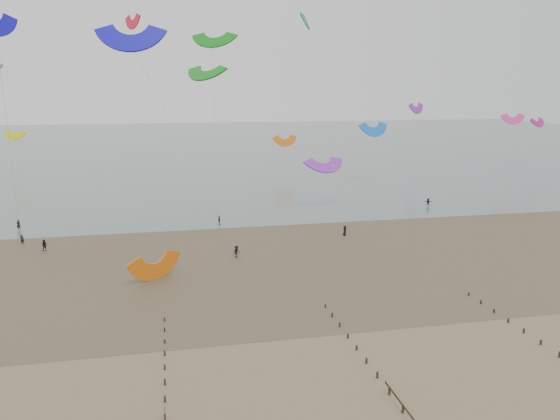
{
  "coord_description": "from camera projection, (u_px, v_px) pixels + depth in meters",
  "views": [
    {
      "loc": [
        -13.0,
        -43.96,
        24.59
      ],
      "look_at": [
        2.04,
        28.0,
        8.0
      ],
      "focal_mm": 35.0,
      "sensor_mm": 36.0,
      "label": 1
    }
  ],
  "objects": [
    {
      "name": "ground",
      "position": [
        321.0,
        362.0,
        49.99
      ],
      "size": [
        500.0,
        500.0,
        0.0
      ],
      "primitive_type": "plane",
      "color": "brown",
      "rests_on": "ground"
    },
    {
      "name": "sea_and_shore",
      "position": [
        232.0,
        254.0,
        82.02
      ],
      "size": [
        500.0,
        665.0,
        0.03
      ],
      "color": "#475654",
      "rests_on": "ground"
    },
    {
      "name": "kitesurfer_lead",
      "position": [
        22.0,
        239.0,
        87.22
      ],
      "size": [
        0.62,
        0.44,
        1.6
      ],
      "primitive_type": "imported",
      "rotation": [
        0.0,
        0.0,
        3.04
      ],
      "color": "black",
      "rests_on": "ground"
    },
    {
      "name": "kitesurfers",
      "position": [
        306.0,
        224.0,
        96.49
      ],
      "size": [
        113.9,
        28.64,
        1.89
      ],
      "color": "black",
      "rests_on": "ground"
    },
    {
      "name": "grounded_kite",
      "position": [
        156.0,
        278.0,
        71.75
      ],
      "size": [
        8.56,
        8.22,
        3.72
      ],
      "primitive_type": null,
      "rotation": [
        1.54,
        0.0,
        0.62
      ],
      "color": "orange",
      "rests_on": "ground"
    },
    {
      "name": "kites_airborne",
      "position": [
        211.0,
        96.0,
        126.89
      ],
      "size": [
        232.02,
        115.45,
        41.17
      ],
      "color": "#A9166E",
      "rests_on": "ground"
    }
  ]
}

